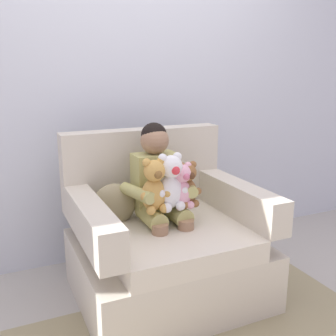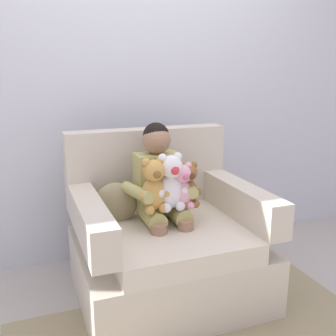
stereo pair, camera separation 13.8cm
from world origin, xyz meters
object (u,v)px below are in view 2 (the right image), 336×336
(plush_honey, at_px, (154,186))
(plush_pink, at_px, (183,187))
(armchair, at_px, (166,245))
(seated_child, at_px, (161,186))
(plush_brown, at_px, (188,186))
(plush_white, at_px, (170,183))
(throw_pillow, at_px, (116,204))

(plush_honey, bearing_deg, plush_pink, -5.17)
(armchair, xyz_separation_m, seated_child, (-0.02, 0.04, 0.37))
(armchair, distance_m, plush_brown, 0.41)
(armchair, height_order, plush_white, armchair)
(plush_white, distance_m, plush_pink, 0.08)
(seated_child, distance_m, plush_honey, 0.16)
(seated_child, height_order, throw_pillow, seated_child)
(plush_brown, relative_size, plush_honey, 0.86)
(plush_white, relative_size, plush_brown, 1.23)
(armchair, height_order, plush_honey, armchair)
(plush_brown, bearing_deg, plush_pink, -175.77)
(armchair, bearing_deg, plush_white, -93.07)
(throw_pillow, bearing_deg, plush_honey, -53.03)
(plush_honey, height_order, throw_pillow, plush_honey)
(plush_honey, bearing_deg, plush_brown, -1.38)
(plush_pink, bearing_deg, plush_white, 152.45)
(plush_white, bearing_deg, plush_honey, -173.83)
(throw_pillow, bearing_deg, seated_child, -21.17)
(armchair, height_order, plush_brown, armchair)
(plush_honey, bearing_deg, plush_white, -2.32)
(seated_child, bearing_deg, throw_pillow, 159.45)
(plush_brown, distance_m, throw_pillow, 0.45)
(armchair, distance_m, plush_white, 0.43)
(seated_child, bearing_deg, plush_honey, -123.12)
(plush_brown, xyz_separation_m, plush_honey, (-0.21, -0.00, 0.02))
(plush_white, relative_size, plush_pink, 1.22)
(plush_brown, xyz_separation_m, throw_pillow, (-0.38, 0.22, -0.13))
(armchair, xyz_separation_m, plush_white, (-0.00, -0.09, 0.42))
(throw_pillow, bearing_deg, plush_pink, -34.45)
(plush_pink, bearing_deg, armchair, 103.16)
(plush_brown, distance_m, plush_honey, 0.21)
(seated_child, distance_m, plush_brown, 0.17)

